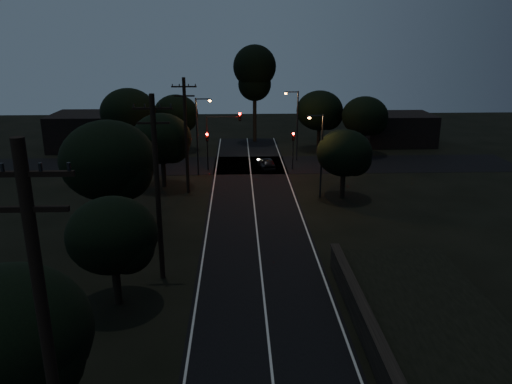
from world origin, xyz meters
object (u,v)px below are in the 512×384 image
utility_pole_far (186,134)px  utility_pole_mid (157,187)px  streetlight_b (296,121)px  streetlight_c (320,150)px  tall_pine (255,73)px  signal_left (207,144)px  signal_mast (223,130)px  streetlight_a (199,131)px  car (267,163)px  signal_right (293,144)px  utility_pole_near (51,369)px

utility_pole_far → utility_pole_mid: bearing=-90.0°
streetlight_b → utility_pole_mid: bearing=-111.3°
streetlight_c → utility_pole_far: bearing=170.4°
tall_pine → signal_left: bearing=-110.5°
signal_mast → streetlight_c: streetlight_c is taller
streetlight_a → car: (7.08, 2.19, -3.98)m
signal_left → signal_mast: signal_mast is taller
car → streetlight_c: bearing=104.1°
utility_pole_mid → signal_mast: utility_pole_mid is taller
signal_left → signal_mast: 2.26m
utility_pole_mid → signal_left: utility_pole_mid is taller
tall_pine → streetlight_c: 25.93m
tall_pine → streetlight_a: 18.71m
utility_pole_mid → signal_right: size_ratio=2.68×
tall_pine → utility_pole_mid: bearing=-99.9°
utility_pole_near → streetlight_b: utility_pole_near is taller
utility_pole_far → tall_pine: (7.00, 23.00, 3.77)m
signal_right → streetlight_c: 10.18m
streetlight_c → car: 11.58m
utility_pole_far → car: (7.77, 8.19, -4.83)m
utility_pole_mid → utility_pole_far: size_ratio=1.05×
utility_pole_far → signal_left: utility_pole_far is taller
utility_pole_near → signal_left: bearing=88.1°
signal_mast → car: bearing=2.4°
signal_left → utility_pole_near: bearing=-91.9°
signal_left → car: signal_left is taller
utility_pole_mid → streetlight_c: 19.15m
utility_pole_near → signal_left: utility_pole_near is taller
utility_pole_near → utility_pole_mid: 17.01m
tall_pine → car: bearing=-87.0°
streetlight_b → streetlight_c: streetlight_b is taller
streetlight_a → utility_pole_mid: bearing=-91.7°
utility_pole_near → streetlight_b: size_ratio=1.50×
utility_pole_far → streetlight_a: bearing=83.4°
utility_pole_near → car: utility_pole_near is taller
tall_pine → streetlight_b: tall_pine is taller
utility_pole_near → streetlight_c: (11.83, 32.00, -1.89)m
utility_pole_mid → streetlight_c: size_ratio=1.47×
utility_pole_near → signal_mast: bearing=85.8°
streetlight_a → car: bearing=17.2°
tall_pine → streetlight_c: bearing=-79.1°
utility_pole_mid → streetlight_b: size_ratio=1.38×
signal_mast → car: size_ratio=1.63×
signal_left → car: bearing=1.8°
tall_pine → signal_mast: size_ratio=2.06×
utility_pole_far → signal_right: (10.60, 7.99, -2.65)m
utility_pole_near → signal_mast: utility_pole_near is taller
utility_pole_mid → signal_right: utility_pole_mid is taller
tall_pine → signal_left: tall_pine is taller
utility_pole_far → streetlight_b: bearing=46.7°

